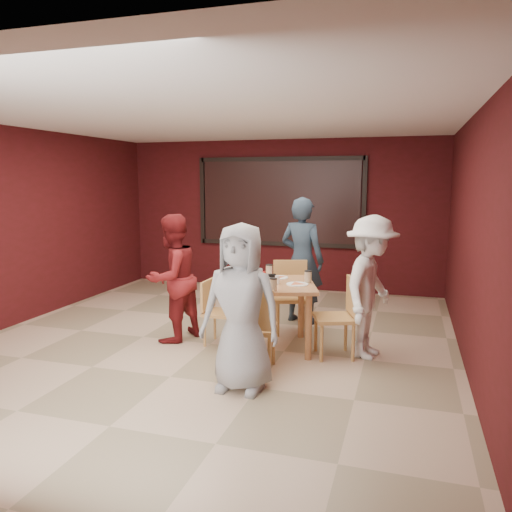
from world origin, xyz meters
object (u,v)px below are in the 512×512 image
(diner_back, at_px, (302,260))
(diner_right, at_px, (371,287))
(chair_left, at_px, (216,308))
(diner_front, at_px, (241,308))
(chair_right, at_px, (341,312))
(dining_table, at_px, (271,291))
(chair_front, at_px, (254,325))
(chair_back, at_px, (291,292))
(diner_left, at_px, (172,278))

(diner_back, bearing_deg, diner_right, 146.19)
(chair_left, relative_size, diner_front, 0.49)
(diner_front, relative_size, diner_right, 1.00)
(chair_right, bearing_deg, diner_front, -123.95)
(diner_front, bearing_deg, dining_table, 94.01)
(diner_back, bearing_deg, diner_front, 102.75)
(dining_table, distance_m, diner_right, 1.19)
(diner_front, bearing_deg, diner_right, 51.15)
(dining_table, xyz_separation_m, diner_right, (1.18, 0.06, 0.12))
(chair_front, bearing_deg, diner_front, -88.83)
(diner_right, bearing_deg, chair_left, 106.49)
(diner_front, bearing_deg, chair_back, 91.29)
(diner_front, relative_size, diner_left, 1.01)
(chair_right, height_order, diner_left, diner_left)
(dining_table, height_order, diner_back, diner_back)
(dining_table, bearing_deg, chair_front, -87.54)
(diner_back, bearing_deg, chair_back, 98.58)
(diner_front, height_order, diner_back, diner_back)
(chair_front, bearing_deg, chair_right, 43.37)
(diner_left, bearing_deg, diner_back, 152.18)
(chair_front, bearing_deg, diner_right, 37.55)
(chair_front, distance_m, chair_left, 1.07)
(chair_back, distance_m, diner_front, 2.05)
(chair_back, bearing_deg, dining_table, -95.14)
(diner_left, height_order, diner_right, diner_right)
(dining_table, xyz_separation_m, chair_right, (0.86, -0.04, -0.18))
(chair_left, height_order, diner_back, diner_back)
(diner_back, relative_size, diner_left, 1.11)
(dining_table, distance_m, chair_back, 0.79)
(chair_left, distance_m, diner_back, 1.60)
(chair_left, distance_m, diner_left, 0.69)
(diner_back, distance_m, diner_left, 1.93)
(dining_table, xyz_separation_m, chair_back, (0.07, 0.77, -0.17))
(diner_front, xyz_separation_m, diner_back, (0.08, 2.51, 0.08))
(chair_right, height_order, diner_back, diner_back)
(diner_left, distance_m, diner_right, 2.48)
(chair_left, bearing_deg, diner_back, 57.71)
(dining_table, relative_size, diner_right, 0.78)
(chair_front, distance_m, chair_right, 1.14)
(chair_front, height_order, chair_left, chair_front)
(chair_front, relative_size, diner_back, 0.52)
(diner_back, height_order, diner_right, diner_back)
(chair_right, bearing_deg, diner_left, -179.28)
(diner_front, bearing_deg, chair_right, 58.05)
(chair_front, xyz_separation_m, diner_left, (-1.33, 0.76, 0.29))
(diner_back, height_order, diner_left, diner_back)
(chair_right, xyz_separation_m, diner_front, (-0.82, -1.22, 0.30))
(chair_front, relative_size, diner_left, 0.57)
(chair_right, xyz_separation_m, diner_left, (-2.15, -0.03, 0.29))
(diner_right, bearing_deg, chair_back, 70.81)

